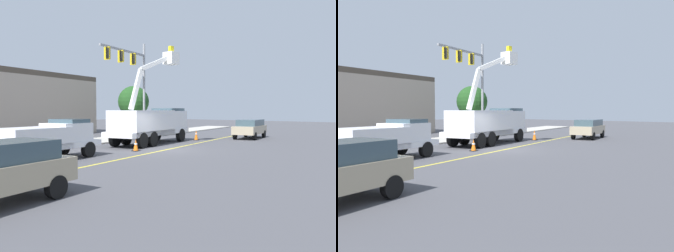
{
  "view_description": "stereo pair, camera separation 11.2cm",
  "coord_description": "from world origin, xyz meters",
  "views": [
    {
      "loc": [
        -16.22,
        -14.22,
        2.54
      ],
      "look_at": [
        2.21,
        1.69,
        1.4
      ],
      "focal_mm": 36.39,
      "sensor_mm": 36.0,
      "label": 1
    },
    {
      "loc": [
        -16.15,
        -14.3,
        2.54
      ],
      "look_at": [
        2.21,
        1.69,
        1.4
      ],
      "focal_mm": 36.39,
      "sensor_mm": 36.0,
      "label": 2
    }
  ],
  "objects": [
    {
      "name": "street_tree_right",
      "position": [
        7.86,
        11.23,
        3.4
      ],
      "size": [
        3.17,
        3.17,
        5.0
      ],
      "color": "brown",
      "rests_on": "ground"
    },
    {
      "name": "ground",
      "position": [
        0.0,
        0.0,
        0.0
      ],
      "size": [
        120.0,
        120.0,
        0.0
      ],
      "primitive_type": "plane",
      "color": "#47474C"
    },
    {
      "name": "sidewalk_far_side",
      "position": [
        -1.56,
        7.46,
        0.06
      ],
      "size": [
        59.47,
        15.81,
        0.12
      ],
      "primitive_type": "cube",
      "rotation": [
        0.0,
        0.0,
        0.21
      ],
      "color": "#B2ADA3",
      "rests_on": "ground"
    },
    {
      "name": "traffic_cone_mid_rear",
      "position": [
        7.0,
        2.68,
        0.42
      ],
      "size": [
        0.4,
        0.4,
        0.86
      ],
      "color": "black",
      "rests_on": "ground"
    },
    {
      "name": "service_pickup_truck",
      "position": [
        -7.26,
        1.48,
        1.12
      ],
      "size": [
        5.91,
        3.2,
        2.06
      ],
      "color": "white",
      "rests_on": "ground"
    },
    {
      "name": "passing_minivan",
      "position": [
        11.73,
        0.13,
        0.97
      ],
      "size": [
        5.09,
        2.84,
        1.69
      ],
      "color": "tan",
      "rests_on": "ground"
    },
    {
      "name": "traffic_cone_leading",
      "position": [
        -8.71,
        -0.94,
        0.41
      ],
      "size": [
        0.4,
        0.4,
        0.83
      ],
      "color": "black",
      "rests_on": "ground"
    },
    {
      "name": "lane_centre_stripe",
      "position": [
        0.0,
        0.0,
        0.0
      ],
      "size": [
        48.97,
        10.4,
        0.01
      ],
      "primitive_type": "cube",
      "rotation": [
        0.0,
        0.0,
        0.21
      ],
      "color": "yellow",
      "rests_on": "ground"
    },
    {
      "name": "traffic_signal_mast",
      "position": [
        4.37,
        7.66,
        5.9
      ],
      "size": [
        6.17,
        1.48,
        8.62
      ],
      "color": "gray",
      "rests_on": "ground"
    },
    {
      "name": "utility_bucket_truck",
      "position": [
        2.36,
        3.46,
        1.62
      ],
      "size": [
        8.54,
        4.13,
        7.27
      ],
      "color": "white",
      "rests_on": "ground"
    },
    {
      "name": "traffic_cone_mid_front",
      "position": [
        -1.64,
        1.01,
        0.36
      ],
      "size": [
        0.4,
        0.4,
        0.72
      ],
      "color": "black",
      "rests_on": "ground"
    }
  ]
}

